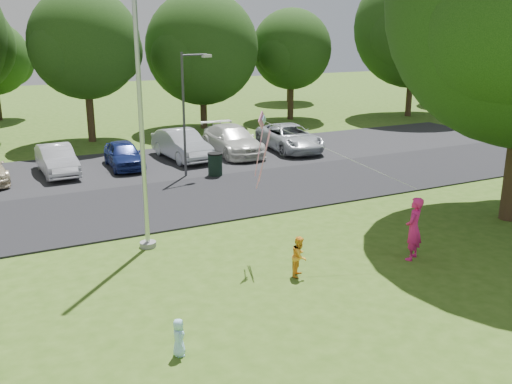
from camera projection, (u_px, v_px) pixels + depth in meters
name	position (u px, v px, depth m)	size (l,w,h in m)	color
ground	(334.00, 288.00, 14.84)	(120.00, 120.00, 0.00)	#345717
park_road	(205.00, 198.00, 22.54)	(60.00, 6.00, 0.06)	black
parking_strip	(156.00, 164.00, 28.11)	(42.00, 7.00, 0.06)	black
flagpole	(141.00, 112.00, 16.44)	(0.50, 0.50, 10.00)	#B7BABF
street_lamp	(188.00, 103.00, 24.98)	(1.53, 0.47, 5.50)	#3F3F44
trash_can	(215.00, 165.00, 25.70)	(0.68, 0.68, 1.08)	black
tree_row	(134.00, 41.00, 34.70)	(64.35, 11.94, 10.88)	#332316
horizon_trees	(133.00, 56.00, 44.43)	(77.46, 7.20, 7.02)	#332316
parked_cars	(180.00, 147.00, 28.49)	(17.64, 5.66, 1.48)	#C6B793
woman	(414.00, 229.00, 16.43)	(0.69, 0.45, 1.88)	#DE1D78
child_yellow	(300.00, 256.00, 15.43)	(0.55, 0.43, 1.13)	#FFA528
child_blue	(179.00, 337.00, 11.69)	(0.40, 0.26, 0.82)	#A6E1FF
kite	(266.00, 138.00, 15.95)	(4.00, 2.45, 2.27)	pink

